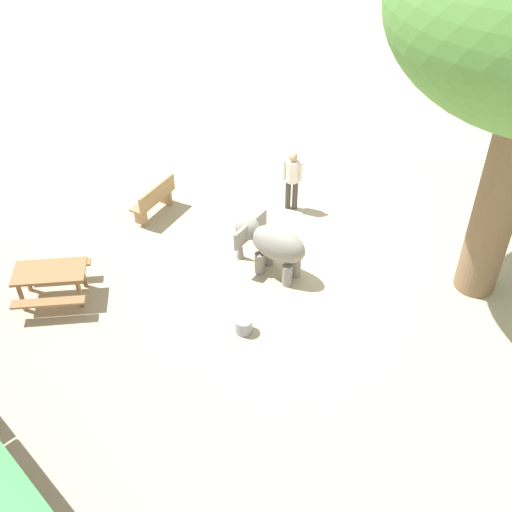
{
  "coord_description": "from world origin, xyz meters",
  "views": [
    {
      "loc": [
        -7.52,
        8.61,
        9.21
      ],
      "look_at": [
        -0.09,
        1.4,
        0.8
      ],
      "focal_mm": 43.5,
      "sensor_mm": 36.0,
      "label": 1
    }
  ],
  "objects_px": {
    "person_handler": "(292,177)",
    "picnic_table_near": "(51,277)",
    "feed_bucket": "(244,326)",
    "elephant": "(271,243)",
    "wooden_bench": "(154,199)"
  },
  "relations": [
    {
      "from": "elephant",
      "to": "person_handler",
      "type": "xyz_separation_m",
      "value": [
        1.41,
        -2.17,
        0.15
      ]
    },
    {
      "from": "elephant",
      "to": "feed_bucket",
      "type": "height_order",
      "value": "elephant"
    },
    {
      "from": "picnic_table_near",
      "to": "feed_bucket",
      "type": "height_order",
      "value": "picnic_table_near"
    },
    {
      "from": "wooden_bench",
      "to": "feed_bucket",
      "type": "distance_m",
      "value": 4.77
    },
    {
      "from": "person_handler",
      "to": "picnic_table_near",
      "type": "bearing_deg",
      "value": -47.74
    },
    {
      "from": "feed_bucket",
      "to": "elephant",
      "type": "bearing_deg",
      "value": -61.04
    },
    {
      "from": "elephant",
      "to": "person_handler",
      "type": "height_order",
      "value": "person_handler"
    },
    {
      "from": "wooden_bench",
      "to": "feed_bucket",
      "type": "height_order",
      "value": "wooden_bench"
    },
    {
      "from": "picnic_table_near",
      "to": "wooden_bench",
      "type": "bearing_deg",
      "value": 54.28
    },
    {
      "from": "wooden_bench",
      "to": "feed_bucket",
      "type": "xyz_separation_m",
      "value": [
        -4.6,
        1.23,
        -0.31
      ]
    },
    {
      "from": "elephant",
      "to": "wooden_bench",
      "type": "xyz_separation_m",
      "value": [
        3.63,
        0.52,
        -0.33
      ]
    },
    {
      "from": "person_handler",
      "to": "wooden_bench",
      "type": "distance_m",
      "value": 3.52
    },
    {
      "from": "person_handler",
      "to": "feed_bucket",
      "type": "xyz_separation_m",
      "value": [
        -2.38,
        3.92,
        -0.79
      ]
    },
    {
      "from": "picnic_table_near",
      "to": "person_handler",
      "type": "bearing_deg",
      "value": 26.93
    },
    {
      "from": "person_handler",
      "to": "picnic_table_near",
      "type": "distance_m",
      "value": 6.29
    }
  ]
}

